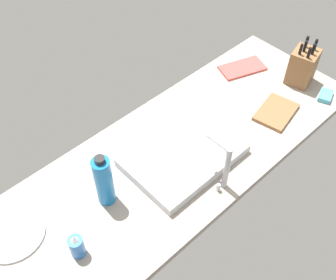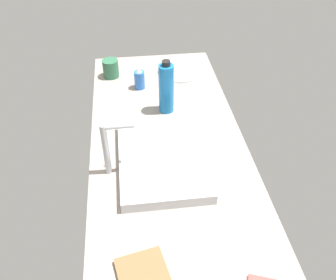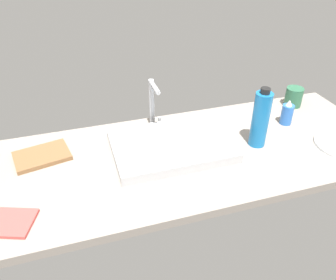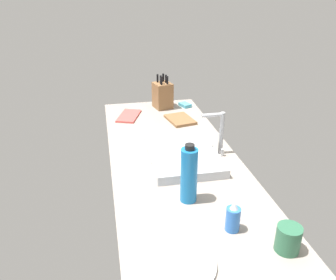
% 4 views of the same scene
% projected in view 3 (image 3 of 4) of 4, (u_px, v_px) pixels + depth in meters
% --- Properties ---
extents(countertop_slab, '(1.88, 0.67, 0.04)m').
position_uv_depth(countertop_slab, '(174.00, 159.00, 1.40)').
color(countertop_slab, gray).
rests_on(countertop_slab, ground).
extents(sink_basin, '(0.48, 0.34, 0.05)m').
position_uv_depth(sink_basin, '(172.00, 146.00, 1.41)').
color(sink_basin, '#B7BABF').
rests_on(sink_basin, countertop_slab).
extents(faucet, '(0.06, 0.13, 0.23)m').
position_uv_depth(faucet, '(153.00, 101.00, 1.50)').
color(faucet, '#B7BABF').
rests_on(faucet, countertop_slab).
extents(cutting_board, '(0.24, 0.19, 0.02)m').
position_uv_depth(cutting_board, '(42.00, 156.00, 1.37)').
color(cutting_board, brown).
rests_on(cutting_board, countertop_slab).
extents(soap_bottle, '(0.05, 0.05, 0.12)m').
position_uv_depth(soap_bottle, '(287.00, 114.00, 1.58)').
color(soap_bottle, blue).
rests_on(soap_bottle, countertop_slab).
extents(water_bottle, '(0.07, 0.07, 0.26)m').
position_uv_depth(water_bottle, '(260.00, 119.00, 1.39)').
color(water_bottle, '#1970B7').
rests_on(water_bottle, countertop_slab).
extents(coffee_mug, '(0.09, 0.09, 0.10)m').
position_uv_depth(coffee_mug, '(294.00, 97.00, 1.73)').
color(coffee_mug, '#2D6647').
rests_on(coffee_mug, countertop_slab).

